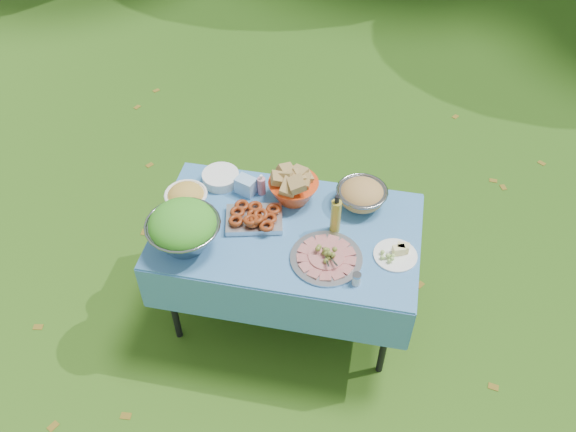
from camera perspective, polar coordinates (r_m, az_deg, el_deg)
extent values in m
plane|color=#153A0A|center=(3.97, -0.07, -8.72)|extent=(80.00, 80.00, 0.00)
cube|color=#79BDE9|center=(3.67, -0.07, -5.28)|extent=(1.46, 0.86, 0.76)
cylinder|color=white|center=(3.66, -6.31, 3.59)|extent=(0.27, 0.27, 0.06)
cube|color=#95C8F8|center=(3.56, -3.95, 2.85)|extent=(0.14, 0.12, 0.10)
cylinder|color=pink|center=(3.54, -2.50, 2.98)|extent=(0.05, 0.05, 0.14)
cube|color=silver|center=(3.40, -3.19, -0.10)|extent=(0.36, 0.29, 0.07)
cylinder|color=#ACADB4|center=(3.21, 3.63, -3.53)|extent=(0.49, 0.49, 0.09)
cylinder|color=#A9972A|center=(3.29, 4.50, 0.23)|extent=(0.06, 0.06, 0.26)
cylinder|color=white|center=(3.28, 10.06, -3.33)|extent=(0.27, 0.27, 0.06)
cylinder|color=silver|center=(3.12, 6.43, -5.88)|extent=(0.06, 0.06, 0.07)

